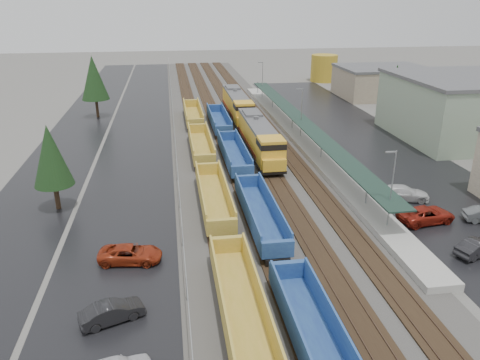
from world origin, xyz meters
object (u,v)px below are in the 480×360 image
Objects in this scene: parked_car_east_a at (478,247)px; parked_car_east_c at (403,193)px; parked_car_west_c at (130,254)px; locomotive_lead at (260,138)px; parked_car_west_b at (112,312)px; storage_tank at (324,68)px; well_string_blue at (260,214)px; well_string_yellow at (214,197)px; parked_car_east_b at (426,215)px; locomotive_trail at (237,105)px.

parked_car_east_c reaches higher than parked_car_east_a.
parked_car_east_a reaches higher than parked_car_west_c.
locomotive_lead reaches higher than parked_car_west_c.
parked_car_west_b is 7.64m from parked_car_west_c.
storage_tank reaches higher than locomotive_lead.
parked_car_east_a is at bearing -89.04° from parked_car_west_c.
storage_tank is (31.80, 77.85, 2.14)m from well_string_blue.
parked_car_west_c is at bearing -26.69° from parked_car_west_b.
parked_car_east_b is (20.16, -6.32, -0.44)m from well_string_yellow.
parked_car_east_a is (17.31, -8.28, -0.48)m from well_string_blue.
parked_car_east_c is at bearing -101.66° from storage_tank.
locomotive_trail is 49.58m from parked_car_west_c.
storage_tank reaches higher than well_string_blue.
parked_car_east_a is (21.31, -12.76, -0.50)m from well_string_yellow.
well_string_yellow is at bearing -102.05° from locomotive_trail.
parked_car_east_c is (0.31, 5.38, 0.01)m from parked_car_east_b.
well_string_yellow reaches higher than well_string_blue.
parked_car_east_a is at bearing -178.31° from parked_car_east_b.
parked_car_west_c is at bearing -129.81° from well_string_yellow.
locomotive_trail is 42.17m from well_string_blue.
locomotive_lead is at bearing 49.37° from parked_car_east_c.
well_string_blue is at bearing 75.13° from parked_car_east_b.
well_string_blue is 12.89m from parked_car_west_c.
parked_car_east_c is at bearing -11.68° from parked_car_east_b.
parked_car_west_b is at bearing 132.77° from parked_car_east_c.
locomotive_trail is 0.23× the size of well_string_blue.
locomotive_trail is at bearing 84.56° from well_string_blue.
well_string_blue is 17.82m from parked_car_west_b.
well_string_blue is (4.00, -4.49, -0.02)m from well_string_yellow.
parked_car_west_c is 0.95× the size of parked_car_east_c.
locomotive_trail reaches higher than parked_car_west_c.
parked_car_west_b is (-8.61, -17.06, -0.51)m from well_string_yellow.
locomotive_lead is 3.98× the size of parked_car_west_c.
storage_tank is 1.54× the size of parked_car_west_b.
parked_car_east_b reaches higher than parked_car_east_a.
parked_car_west_b is 33.25m from parked_car_east_c.
well_string_yellow is at bearing -115.89° from locomotive_lead.
storage_tank reaches higher than well_string_yellow.
storage_tank is 93.67m from parked_car_west_c.
locomotive_trail is at bearing -11.28° from parked_car_west_c.
parked_car_east_c is at bearing -65.87° from parked_car_west_c.
well_string_blue is at bearing -112.22° from storage_tank.
locomotive_trail is at bearing 77.95° from well_string_yellow.
well_string_yellow is 81.66m from storage_tank.
well_string_blue reaches higher than parked_car_east_a.
parked_car_east_b is at bearing -74.48° from locomotive_trail.
parked_car_east_c is (-0.83, 11.82, 0.07)m from parked_car_east_a.
locomotive_lead is 21.49m from parked_car_east_c.
locomotive_trail reaches higher than parked_car_west_b.
locomotive_lead is 21.38m from well_string_blue.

